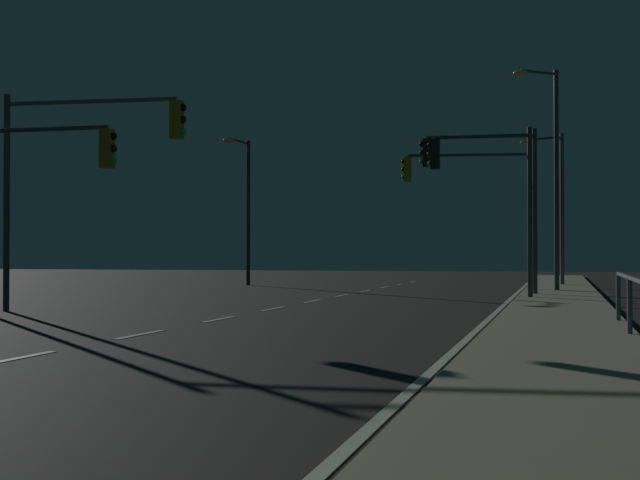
# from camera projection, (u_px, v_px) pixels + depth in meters

# --- Properties ---
(ground_plane) EXTENTS (112.00, 112.00, 0.00)m
(ground_plane) POSITION_uv_depth(u_px,v_px,m) (227.00, 318.00, 21.13)
(ground_plane) COLOR black
(ground_plane) RESTS_ON ground
(sidewalk_right) EXTENTS (2.60, 77.00, 0.14)m
(sidewalk_right) POSITION_uv_depth(u_px,v_px,m) (559.00, 321.00, 19.24)
(sidewalk_right) COLOR gray
(sidewalk_right) RESTS_ON ground
(lane_markings_center) EXTENTS (0.14, 50.00, 0.01)m
(lane_markings_center) POSITION_uv_depth(u_px,v_px,m) (273.00, 309.00, 24.52)
(lane_markings_center) COLOR silver
(lane_markings_center) RESTS_ON ground
(lane_edge_line) EXTENTS (0.14, 53.00, 0.01)m
(lane_edge_line) POSITION_uv_depth(u_px,v_px,m) (500.00, 309.00, 24.47)
(lane_edge_line) COLOR silver
(lane_edge_line) RESTS_ON ground
(traffic_light_mid_left) EXTENTS (4.99, 0.97, 5.36)m
(traffic_light_mid_left) POSITION_uv_depth(u_px,v_px,m) (474.00, 188.00, 34.91)
(traffic_light_mid_left) COLOR #4C4C51
(traffic_light_mid_left) RESTS_ON sidewalk_right
(traffic_light_near_right) EXTENTS (4.91, 0.64, 5.61)m
(traffic_light_near_right) POSITION_uv_depth(u_px,v_px,m) (83.00, 155.00, 23.28)
(traffic_light_near_right) COLOR #38383D
(traffic_light_near_right) RESTS_ON ground
(traffic_light_far_left) EXTENTS (3.28, 0.35, 5.29)m
(traffic_light_far_left) POSITION_uv_depth(u_px,v_px,m) (485.00, 179.00, 28.83)
(traffic_light_far_left) COLOR #38383D
(traffic_light_far_left) RESTS_ON sidewalk_right
(traffic_light_far_center) EXTENTS (3.72, 0.35, 4.81)m
(traffic_light_far_center) POSITION_uv_depth(u_px,v_px,m) (43.00, 176.00, 22.60)
(traffic_light_far_center) COLOR #38383D
(traffic_light_far_center) RESTS_ON ground
(traffic_light_far_right) EXTENTS (3.92, 0.77, 5.57)m
(traffic_light_far_right) POSITION_uv_depth(u_px,v_px,m) (485.00, 178.00, 31.07)
(traffic_light_far_right) COLOR #38383D
(traffic_light_far_right) RESTS_ON sidewalk_right
(street_lamp_median) EXTENTS (1.92, 1.21, 6.64)m
(street_lamp_median) POSITION_uv_depth(u_px,v_px,m) (555.00, 192.00, 40.45)
(street_lamp_median) COLOR #4C4C51
(street_lamp_median) RESTS_ON sidewalk_right
(street_lamp_corner) EXTENTS (1.61, 1.25, 8.15)m
(street_lamp_corner) POSITION_uv_depth(u_px,v_px,m) (550.00, 159.00, 33.75)
(street_lamp_corner) COLOR #38383D
(street_lamp_corner) RESTS_ON sidewalk_right
(street_lamp_far_end) EXTENTS (0.56, 2.44, 6.78)m
(street_lamp_far_end) POSITION_uv_depth(u_px,v_px,m) (244.00, 196.00, 42.41)
(street_lamp_far_end) COLOR #2D3033
(street_lamp_far_end) RESTS_ON ground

